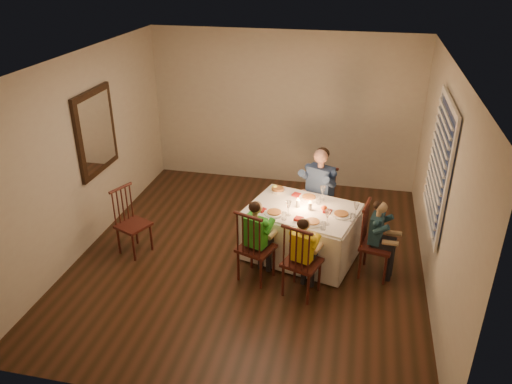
% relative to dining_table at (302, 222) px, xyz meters
% --- Properties ---
extents(ground, '(5.00, 5.00, 0.00)m').
position_rel_dining_table_xyz_m(ground, '(-0.66, -0.17, -0.52)').
color(ground, black).
rests_on(ground, ground).
extents(wall_left, '(0.02, 5.00, 2.60)m').
position_rel_dining_table_xyz_m(wall_left, '(-2.91, -0.17, 0.78)').
color(wall_left, beige).
rests_on(wall_left, ground).
extents(wall_right, '(0.02, 5.00, 2.60)m').
position_rel_dining_table_xyz_m(wall_right, '(1.59, -0.17, 0.78)').
color(wall_right, beige).
rests_on(wall_right, ground).
extents(wall_back, '(4.50, 0.02, 2.60)m').
position_rel_dining_table_xyz_m(wall_back, '(-0.66, 2.33, 0.78)').
color(wall_back, beige).
rests_on(wall_back, ground).
extents(ceiling, '(5.00, 5.00, 0.00)m').
position_rel_dining_table_xyz_m(ceiling, '(-0.66, -0.17, 2.08)').
color(ceiling, white).
rests_on(ceiling, wall_back).
extents(dining_table, '(1.60, 1.32, 0.69)m').
position_rel_dining_table_xyz_m(dining_table, '(0.00, 0.00, 0.00)').
color(dining_table, white).
rests_on(dining_table, ground).
extents(chair_adult, '(0.53, 0.52, 0.99)m').
position_rel_dining_table_xyz_m(chair_adult, '(0.13, 0.70, -0.52)').
color(chair_adult, '#3D1410').
rests_on(chair_adult, ground).
extents(chair_near_left, '(0.51, 0.50, 0.99)m').
position_rel_dining_table_xyz_m(chair_near_left, '(-0.48, -0.62, -0.52)').
color(chair_near_left, '#3D1410').
rests_on(chair_near_left, ground).
extents(chair_near_right, '(0.51, 0.50, 0.99)m').
position_rel_dining_table_xyz_m(chair_near_right, '(0.11, -0.81, -0.52)').
color(chair_near_right, '#3D1410').
rests_on(chair_near_right, ground).
extents(chair_end, '(0.46, 0.47, 0.99)m').
position_rel_dining_table_xyz_m(chair_end, '(0.96, -0.23, -0.52)').
color(chair_end, '#3D1410').
rests_on(chair_end, ground).
extents(chair_extra, '(0.49, 0.50, 0.94)m').
position_rel_dining_table_xyz_m(chair_extra, '(-2.22, -0.39, -0.52)').
color(chair_extra, '#3D1410').
rests_on(chair_extra, ground).
extents(adult, '(0.61, 0.59, 1.29)m').
position_rel_dining_table_xyz_m(adult, '(0.13, 0.70, -0.52)').
color(adult, '#304A79').
rests_on(adult, ground).
extents(child_green, '(0.46, 0.44, 1.09)m').
position_rel_dining_table_xyz_m(child_green, '(-0.48, -0.62, -0.52)').
color(child_green, green).
rests_on(child_green, ground).
extents(child_yellow, '(0.41, 0.39, 1.03)m').
position_rel_dining_table_xyz_m(child_yellow, '(0.11, -0.81, -0.52)').
color(child_yellow, yellow).
rests_on(child_yellow, ground).
extents(child_teal, '(0.37, 0.39, 1.04)m').
position_rel_dining_table_xyz_m(child_teal, '(0.96, -0.23, -0.52)').
color(child_teal, '#1B3844').
rests_on(child_teal, ground).
extents(setting_adult, '(0.32, 0.32, 0.02)m').
position_rel_dining_table_xyz_m(setting_adult, '(0.04, 0.29, 0.22)').
color(setting_adult, white).
rests_on(setting_adult, dining_table).
extents(setting_green, '(0.32, 0.32, 0.02)m').
position_rel_dining_table_xyz_m(setting_green, '(-0.34, -0.23, 0.22)').
color(setting_green, white).
rests_on(setting_green, dining_table).
extents(setting_yellow, '(0.32, 0.32, 0.02)m').
position_rel_dining_table_xyz_m(setting_yellow, '(0.16, -0.36, 0.22)').
color(setting_yellow, white).
rests_on(setting_yellow, dining_table).
extents(setting_teal, '(0.32, 0.32, 0.02)m').
position_rel_dining_table_xyz_m(setting_teal, '(0.49, -0.09, 0.22)').
color(setting_teal, white).
rests_on(setting_teal, dining_table).
extents(candle_left, '(0.06, 0.06, 0.10)m').
position_rel_dining_table_xyz_m(candle_left, '(-0.07, 0.02, 0.26)').
color(candle_left, white).
rests_on(candle_left, dining_table).
extents(candle_right, '(0.06, 0.06, 0.10)m').
position_rel_dining_table_xyz_m(candle_right, '(0.09, -0.02, 0.26)').
color(candle_right, white).
rests_on(candle_right, dining_table).
extents(squash, '(0.09, 0.09, 0.09)m').
position_rel_dining_table_xyz_m(squash, '(-0.45, 0.42, 0.25)').
color(squash, '#F8FF43').
rests_on(squash, dining_table).
extents(orange_fruit, '(0.08, 0.08, 0.08)m').
position_rel_dining_table_xyz_m(orange_fruit, '(0.27, -0.02, 0.25)').
color(orange_fruit, '#FF4F15').
rests_on(orange_fruit, dining_table).
extents(serving_bowl, '(0.23, 0.23, 0.05)m').
position_rel_dining_table_xyz_m(serving_bowl, '(-0.40, 0.38, 0.23)').
color(serving_bowl, white).
rests_on(serving_bowl, dining_table).
extents(wall_mirror, '(0.06, 0.95, 1.15)m').
position_rel_dining_table_xyz_m(wall_mirror, '(-2.88, 0.13, 0.98)').
color(wall_mirror, black).
rests_on(wall_mirror, wall_left).
extents(window_blinds, '(0.07, 1.34, 1.54)m').
position_rel_dining_table_xyz_m(window_blinds, '(1.55, -0.07, 0.98)').
color(window_blinds, black).
rests_on(window_blinds, wall_right).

